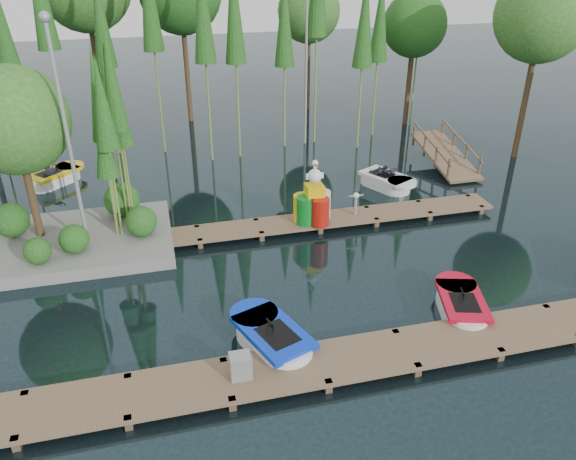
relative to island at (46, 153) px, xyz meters
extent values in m
plane|color=#192A2F|center=(6.30, -3.29, -3.18)|extent=(90.00, 90.00, 0.00)
cube|color=brown|center=(6.30, -7.79, -2.93)|extent=(18.00, 1.50, 0.10)
cube|color=brown|center=(-0.15, -8.42, -3.13)|extent=(0.16, 0.16, 0.50)
cube|color=brown|center=(-0.15, -7.16, -3.13)|extent=(0.16, 0.16, 0.50)
cube|color=brown|center=(2.00, -8.42, -3.13)|extent=(0.16, 0.16, 0.50)
cube|color=brown|center=(2.00, -7.16, -3.13)|extent=(0.16, 0.16, 0.50)
cube|color=brown|center=(4.15, -8.42, -3.13)|extent=(0.16, 0.16, 0.50)
cube|color=brown|center=(4.15, -7.16, -3.13)|extent=(0.16, 0.16, 0.50)
cube|color=brown|center=(6.30, -8.42, -3.13)|extent=(0.16, 0.16, 0.50)
cube|color=brown|center=(6.30, -7.16, -3.13)|extent=(0.16, 0.16, 0.50)
cube|color=brown|center=(8.45, -8.42, -3.13)|extent=(0.16, 0.16, 0.50)
cube|color=brown|center=(8.45, -7.16, -3.13)|extent=(0.16, 0.16, 0.50)
cube|color=brown|center=(10.60, -8.42, -3.13)|extent=(0.16, 0.16, 0.50)
cube|color=brown|center=(10.60, -7.16, -3.13)|extent=(0.16, 0.16, 0.50)
cube|color=brown|center=(12.75, -7.16, -3.13)|extent=(0.16, 0.16, 0.50)
cube|color=brown|center=(7.30, -0.79, -2.93)|extent=(15.00, 1.20, 0.10)
cube|color=brown|center=(0.20, -1.27, -3.13)|extent=(0.16, 0.16, 0.50)
cube|color=brown|center=(0.20, -0.31, -3.13)|extent=(0.16, 0.16, 0.50)
cube|color=brown|center=(2.23, -1.27, -3.13)|extent=(0.16, 0.16, 0.50)
cube|color=brown|center=(2.23, -0.31, -3.13)|extent=(0.16, 0.16, 0.50)
cube|color=brown|center=(4.26, -1.27, -3.13)|extent=(0.16, 0.16, 0.50)
cube|color=brown|center=(4.26, -0.31, -3.13)|extent=(0.16, 0.16, 0.50)
cube|color=brown|center=(6.28, -1.27, -3.13)|extent=(0.16, 0.16, 0.50)
cube|color=brown|center=(6.28, -0.31, -3.13)|extent=(0.16, 0.16, 0.50)
cube|color=brown|center=(8.31, -1.27, -3.13)|extent=(0.16, 0.16, 0.50)
cube|color=brown|center=(8.31, -0.31, -3.13)|extent=(0.16, 0.16, 0.50)
cube|color=brown|center=(10.34, -1.27, -3.13)|extent=(0.16, 0.16, 0.50)
cube|color=brown|center=(10.34, -0.31, -3.13)|extent=(0.16, 0.16, 0.50)
cube|color=brown|center=(12.37, -1.27, -3.13)|extent=(0.16, 0.16, 0.50)
cube|color=brown|center=(12.37, -0.31, -3.13)|extent=(0.16, 0.16, 0.50)
cube|color=brown|center=(14.40, -1.27, -3.13)|extent=(0.16, 0.16, 0.50)
cube|color=brown|center=(14.40, -0.31, -3.13)|extent=(0.16, 0.16, 0.50)
cube|color=slate|center=(0.30, -0.29, -3.00)|extent=(6.20, 4.20, 0.42)
sphere|color=#265E1E|center=(-1.50, 0.31, -2.24)|extent=(1.10, 1.10, 1.10)
sphere|color=#265E1E|center=(0.50, -1.29, -2.34)|extent=(0.90, 0.90, 0.90)
sphere|color=#265E1E|center=(1.90, 0.91, -2.19)|extent=(1.20, 1.20, 1.20)
sphere|color=#265E1E|center=(-0.50, -1.69, -2.39)|extent=(0.80, 0.80, 0.80)
sphere|color=#265E1E|center=(2.50, -0.69, -2.29)|extent=(1.00, 1.00, 1.00)
cylinder|color=#45321D|center=(-0.70, 0.11, -1.18)|extent=(0.24, 0.24, 3.60)
sphere|color=#3B7429|center=(-0.70, 0.11, 1.02)|extent=(3.20, 3.20, 3.20)
cylinder|color=olive|center=(2.04, 0.27, -0.22)|extent=(0.07, 0.07, 5.93)
cone|color=#265E1E|center=(2.04, 0.27, 1.86)|extent=(0.70, 0.70, 2.97)
cylinder|color=olive|center=(1.73, 0.11, -0.35)|extent=(0.07, 0.07, 5.66)
cone|color=#265E1E|center=(1.73, 0.11, 1.63)|extent=(0.70, 0.70, 2.83)
cylinder|color=olive|center=(2.23, 0.30, -0.57)|extent=(0.07, 0.07, 5.22)
cone|color=#265E1E|center=(2.23, 0.30, 1.26)|extent=(0.70, 0.70, 2.61)
cylinder|color=olive|center=(1.85, -0.51, -0.42)|extent=(0.07, 0.07, 5.53)
cone|color=#265E1E|center=(1.85, -0.51, 1.52)|extent=(0.70, 0.70, 2.76)
cylinder|color=olive|center=(1.71, -0.39, -1.18)|extent=(0.07, 0.07, 4.01)
cone|color=#265E1E|center=(1.71, -0.39, 0.23)|extent=(0.70, 0.70, 2.01)
cylinder|color=olive|center=(2.17, 0.16, -0.13)|extent=(0.07, 0.07, 6.11)
cone|color=#265E1E|center=(2.17, 0.16, 2.01)|extent=(0.70, 0.70, 3.05)
cylinder|color=#45321D|center=(19.04, 3.61, -0.15)|extent=(0.26, 0.26, 6.06)
sphere|color=#3B7429|center=(19.04, 3.61, 2.87)|extent=(3.81, 3.81, 3.81)
cylinder|color=#45321D|center=(16.28, 9.35, -0.67)|extent=(0.26, 0.26, 5.02)
sphere|color=#265E1E|center=(16.28, 9.35, 1.84)|extent=(3.16, 3.16, 3.16)
cylinder|color=#45321D|center=(12.04, 13.41, -0.53)|extent=(0.26, 0.26, 5.31)
sphere|color=#3B7429|center=(12.04, 13.41, 2.12)|extent=(3.34, 3.34, 3.34)
cylinder|color=#45321D|center=(5.30, 12.74, 0.05)|extent=(0.26, 0.26, 6.46)
cylinder|color=#45321D|center=(0.88, 12.71, 0.24)|extent=(0.26, 0.26, 6.85)
cylinder|color=olive|center=(-1.86, 6.94, 0.55)|extent=(0.09, 0.09, 7.48)
cone|color=#265E1E|center=(-1.86, 6.94, 2.65)|extent=(0.90, 0.90, 4.11)
cylinder|color=olive|center=(-0.41, 7.53, 1.65)|extent=(0.09, 0.09, 9.66)
cylinder|color=olive|center=(1.62, 8.54, 0.66)|extent=(0.09, 0.09, 7.69)
cone|color=#265E1E|center=(1.62, 8.54, 2.81)|extent=(0.90, 0.90, 4.23)
cylinder|color=olive|center=(3.67, 8.19, 1.31)|extent=(0.09, 0.09, 8.99)
cylinder|color=olive|center=(5.66, 6.58, 1.03)|extent=(0.09, 0.09, 8.44)
cone|color=#265E1E|center=(5.66, 6.58, 3.40)|extent=(0.90, 0.90, 4.64)
cylinder|color=olive|center=(6.95, 6.71, 0.93)|extent=(0.09, 0.09, 8.22)
cone|color=#265E1E|center=(6.95, 6.71, 3.23)|extent=(0.90, 0.90, 4.52)
cylinder|color=olive|center=(9.25, 7.58, 0.52)|extent=(0.09, 0.09, 7.41)
cone|color=#265E1E|center=(9.25, 7.58, 2.59)|extent=(0.90, 0.90, 4.07)
cylinder|color=olive|center=(10.79, 7.80, 1.70)|extent=(0.09, 0.09, 9.77)
cylinder|color=olive|center=(12.54, 6.54, 0.52)|extent=(0.09, 0.09, 7.40)
cone|color=#265E1E|center=(12.54, 6.54, 2.59)|extent=(0.90, 0.90, 4.07)
cylinder|color=olive|center=(13.93, 8.13, 0.39)|extent=(0.09, 0.09, 7.14)
cone|color=#265E1E|center=(13.93, 8.13, 2.39)|extent=(0.90, 0.90, 3.93)
cylinder|color=olive|center=(16.47, 9.13, 1.12)|extent=(0.09, 0.09, 8.61)
cylinder|color=gray|center=(0.80, -0.79, 0.32)|extent=(0.12, 0.12, 7.00)
sphere|color=gray|center=(0.80, -0.79, 3.92)|extent=(0.30, 0.30, 0.30)
cylinder|color=gray|center=(10.30, 7.71, 0.32)|extent=(0.12, 0.12, 7.00)
cube|color=brown|center=(15.30, 3.21, -2.63)|extent=(1.50, 3.94, 0.95)
cube|color=brown|center=(14.60, 1.61, -2.59)|extent=(0.08, 0.08, 0.90)
cube|color=brown|center=(14.60, 2.71, -2.48)|extent=(0.08, 0.08, 0.90)
cube|color=brown|center=(14.60, 3.81, -2.37)|extent=(0.08, 0.08, 0.90)
cube|color=brown|center=(14.60, 4.91, -2.26)|extent=(0.08, 0.08, 0.90)
cube|color=brown|center=(14.60, 3.21, -2.03)|extent=(0.06, 3.54, 0.83)
cube|color=brown|center=(16.00, 1.61, -2.59)|extent=(0.08, 0.08, 0.90)
cube|color=brown|center=(16.00, 2.71, -2.48)|extent=(0.08, 0.08, 0.90)
cube|color=brown|center=(16.00, 3.81, -2.37)|extent=(0.08, 0.08, 0.90)
cube|color=brown|center=(16.00, 4.91, -2.26)|extent=(0.08, 0.08, 0.90)
cube|color=brown|center=(16.00, 3.21, -2.03)|extent=(0.06, 3.54, 0.83)
cube|color=white|center=(5.43, -6.72, -2.98)|extent=(1.56, 1.56, 0.55)
cylinder|color=white|center=(5.23, -6.14, -2.98)|extent=(1.55, 1.55, 0.55)
cylinder|color=white|center=(5.64, -7.29, -2.98)|extent=(1.55, 1.55, 0.55)
cube|color=#0830CA|center=(5.43, -6.72, -2.68)|extent=(1.88, 2.40, 0.14)
cylinder|color=#0830CA|center=(5.13, -5.88, -2.68)|extent=(1.58, 1.58, 0.14)
cube|color=black|center=(5.50, -6.91, -2.63)|extent=(1.05, 1.20, 0.06)
torus|color=black|center=(5.38, -6.58, -2.48)|extent=(0.24, 0.31, 0.27)
cube|color=white|center=(10.60, -6.58, -3.00)|extent=(1.35, 1.36, 0.50)
cylinder|color=white|center=(10.76, -6.05, -3.00)|extent=(1.35, 1.35, 0.50)
cylinder|color=white|center=(10.45, -7.10, -3.00)|extent=(1.35, 1.35, 0.50)
cube|color=#B80922|center=(10.60, -6.58, -2.73)|extent=(1.59, 2.13, 0.13)
cylinder|color=#B80922|center=(10.83, -5.81, -2.73)|extent=(1.38, 1.38, 0.13)
cube|color=black|center=(10.55, -6.75, -2.69)|extent=(0.90, 1.05, 0.05)
torus|color=black|center=(10.64, -6.45, -2.55)|extent=(0.20, 0.28, 0.24)
cube|color=white|center=(-0.90, 5.46, -3.00)|extent=(1.58, 1.58, 0.51)
cylinder|color=white|center=(-0.49, 5.84, -3.00)|extent=(1.58, 1.58, 0.51)
cylinder|color=white|center=(-1.31, 5.07, -3.00)|extent=(1.58, 1.58, 0.51)
cube|color=#E3BA0B|center=(-0.90, 5.46, -2.72)|extent=(2.19, 2.16, 0.13)
cylinder|color=#E3BA0B|center=(-0.31, 6.02, -2.72)|extent=(1.61, 1.61, 0.13)
cube|color=black|center=(-1.03, 5.33, -2.68)|extent=(1.14, 1.14, 0.06)
torus|color=black|center=(-0.80, 5.55, -2.53)|extent=(0.28, 0.28, 0.25)
imported|color=#1E1E2D|center=(-1.07, 5.29, -2.45)|extent=(0.50, 0.50, 0.91)
cube|color=white|center=(11.97, 1.83, -3.00)|extent=(1.51, 1.51, 0.51)
cylinder|color=white|center=(12.22, 1.33, -3.00)|extent=(1.50, 1.50, 0.51)
cylinder|color=white|center=(11.71, 2.33, -3.00)|extent=(1.50, 1.50, 0.51)
cube|color=white|center=(11.97, 1.83, -2.72)|extent=(1.90, 2.25, 0.13)
cylinder|color=white|center=(12.34, 1.10, -2.72)|extent=(1.53, 1.53, 0.13)
cube|color=black|center=(11.88, 2.00, -2.68)|extent=(1.04, 1.14, 0.06)
torus|color=black|center=(12.03, 1.71, -2.53)|extent=(0.24, 0.29, 0.25)
imported|color=#1E1E2D|center=(11.86, 2.04, -2.49)|extent=(0.42, 0.46, 0.84)
imported|color=#1E1E2D|center=(12.30, 1.89, -2.54)|extent=(0.32, 0.36, 0.63)
cube|color=gray|center=(4.45, -7.79, -2.59)|extent=(0.48, 0.40, 0.58)
cylinder|color=#E3BA0B|center=(7.81, -0.79, -2.41)|extent=(0.63, 0.63, 0.95)
cylinder|color=#0C721E|center=(7.87, -1.00, -2.40)|extent=(0.64, 0.64, 0.96)
cylinder|color=silver|center=(8.51, -0.68, -2.40)|extent=(0.64, 0.64, 0.96)
cylinder|color=#AB160C|center=(8.29, -1.21, -2.40)|extent=(0.64, 0.64, 0.96)
cube|color=#E3BA0B|center=(8.19, -0.89, -1.74)|extent=(0.59, 0.59, 0.37)
sphere|color=white|center=(8.19, -0.89, -1.23)|extent=(0.47, 0.47, 0.47)
cylinder|color=white|center=(8.19, -0.89, -0.96)|extent=(0.11, 0.11, 0.32)
sphere|color=white|center=(8.19, -0.89, -0.78)|extent=(0.21, 0.21, 0.21)
cone|color=#E2530B|center=(8.19, -1.10, -0.80)|extent=(0.11, 0.32, 0.11)
cube|color=white|center=(8.19, -0.89, -1.23)|extent=(0.59, 0.06, 0.19)
cylinder|color=gray|center=(9.72, -0.79, -2.57)|extent=(0.10, 0.10, 0.63)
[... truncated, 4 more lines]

